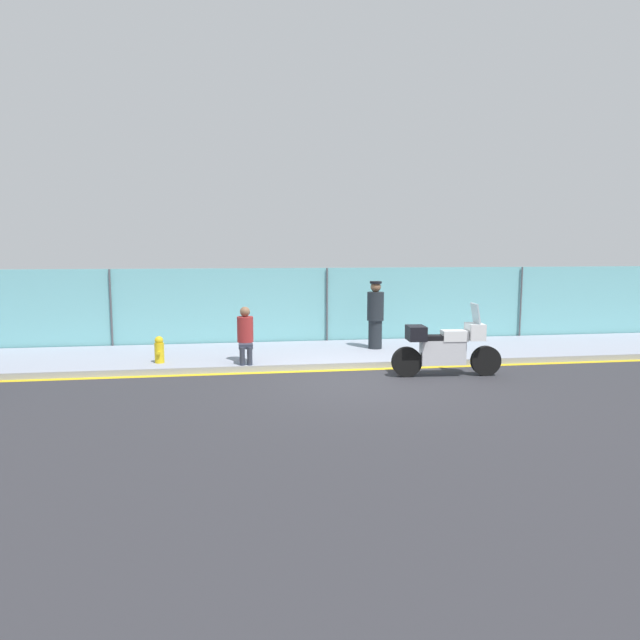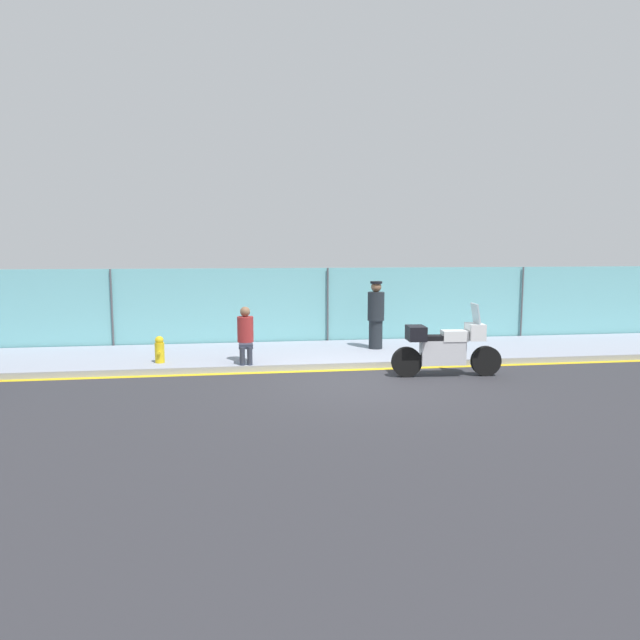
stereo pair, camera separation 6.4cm
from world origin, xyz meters
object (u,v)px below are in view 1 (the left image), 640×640
object	(u,v)px
motorcycle	(446,347)
officer_standing	(375,315)
fire_hydrant	(159,350)
person_seated_on_curb	(245,332)

from	to	relation	value
motorcycle	officer_standing	xyz separation A→B (m)	(-0.82, 2.70, 0.38)
motorcycle	officer_standing	bearing A→B (deg)	111.47
motorcycle	fire_hydrant	bearing A→B (deg)	169.37
person_seated_on_curb	officer_standing	bearing A→B (deg)	21.39
officer_standing	motorcycle	bearing A→B (deg)	-73.11
person_seated_on_curb	fire_hydrant	bearing A→B (deg)	173.60
person_seated_on_curb	fire_hydrant	xyz separation A→B (m)	(-1.88, 0.21, -0.39)
motorcycle	person_seated_on_curb	bearing A→B (deg)	165.52
officer_standing	fire_hydrant	size ratio (longest dim) A/B	2.85
officer_standing	person_seated_on_curb	size ratio (longest dim) A/B	1.38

